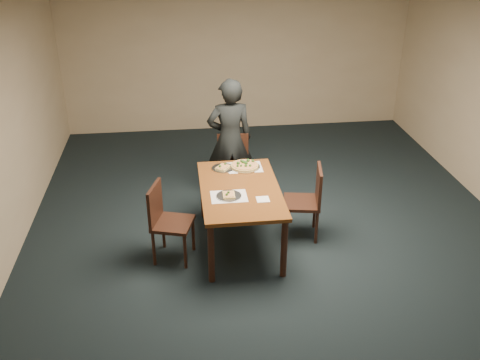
{
  "coord_description": "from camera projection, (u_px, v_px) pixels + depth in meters",
  "views": [
    {
      "loc": [
        -1.06,
        -5.17,
        3.59
      ],
      "look_at": [
        -0.41,
        0.18,
        0.85
      ],
      "focal_mm": 40.0,
      "sensor_mm": 36.0,
      "label": 1
    }
  ],
  "objects": [
    {
      "name": "slice_plate_far",
      "position": [
        223.0,
        168.0,
        6.54
      ],
      "size": [
        0.28,
        0.28,
        0.06
      ],
      "color": "silver",
      "rests_on": "dining_table"
    },
    {
      "name": "pizza_pan",
      "position": [
        245.0,
        165.0,
        6.57
      ],
      "size": [
        0.38,
        0.38,
        0.07
      ],
      "color": "silver",
      "rests_on": "dining_table"
    },
    {
      "name": "room_shell",
      "position": [
        281.0,
        109.0,
        5.53
      ],
      "size": [
        8.0,
        8.0,
        8.0
      ],
      "color": "tan",
      "rests_on": "ground"
    },
    {
      "name": "chair_far",
      "position": [
        233.0,
        164.0,
        7.21
      ],
      "size": [
        0.45,
        0.45,
        0.91
      ],
      "rotation": [
        0.0,
        0.0,
        -0.07
      ],
      "color": "black",
      "rests_on": "ground"
    },
    {
      "name": "diner",
      "position": [
        230.0,
        139.0,
        7.15
      ],
      "size": [
        0.63,
        0.43,
        1.67
      ],
      "primitive_type": "imported",
      "rotation": [
        0.0,
        0.0,
        3.18
      ],
      "color": "black",
      "rests_on": "ground"
    },
    {
      "name": "dining_table",
      "position": [
        240.0,
        195.0,
        6.13
      ],
      "size": [
        0.9,
        1.5,
        0.75
      ],
      "color": "#562C11",
      "rests_on": "ground"
    },
    {
      "name": "napkin",
      "position": [
        263.0,
        199.0,
        5.84
      ],
      "size": [
        0.14,
        0.14,
        0.01
      ],
      "primitive_type": "cube",
      "rotation": [
        0.0,
        0.0,
        -0.0
      ],
      "color": "white",
      "rests_on": "dining_table"
    },
    {
      "name": "placemat_near",
      "position": [
        229.0,
        196.0,
        5.91
      ],
      "size": [
        0.4,
        0.3,
        0.0
      ],
      "primitive_type": "cube",
      "color": "white",
      "rests_on": "dining_table"
    },
    {
      "name": "ground",
      "position": [
        276.0,
        249.0,
        6.31
      ],
      "size": [
        8.0,
        8.0,
        0.0
      ],
      "primitive_type": "plane",
      "color": "black",
      "rests_on": "ground"
    },
    {
      "name": "chair_left",
      "position": [
        166.0,
        218.0,
        5.95
      ],
      "size": [
        0.52,
        0.52,
        0.91
      ],
      "rotation": [
        0.0,
        0.0,
        1.28
      ],
      "color": "black",
      "rests_on": "ground"
    },
    {
      "name": "chair_right",
      "position": [
        308.0,
        198.0,
        6.36
      ],
      "size": [
        0.49,
        0.49,
        0.91
      ],
      "rotation": [
        0.0,
        0.0,
        -1.75
      ],
      "color": "black",
      "rests_on": "ground"
    },
    {
      "name": "placemat_main",
      "position": [
        245.0,
        167.0,
        6.57
      ],
      "size": [
        0.42,
        0.32,
        0.0
      ],
      "primitive_type": "cube",
      "color": "white",
      "rests_on": "dining_table"
    },
    {
      "name": "slice_plate_near",
      "position": [
        229.0,
        195.0,
        5.9
      ],
      "size": [
        0.28,
        0.28,
        0.06
      ],
      "color": "silver",
      "rests_on": "dining_table"
    }
  ]
}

